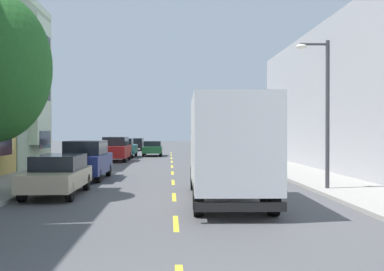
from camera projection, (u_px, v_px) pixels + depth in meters
name	position (u px, v px, depth m)	size (l,w,h in m)	color
ground_plane	(172.00, 164.00, 35.54)	(160.00, 160.00, 0.00)	#4C4C4F
sidewalk_left	(69.00, 165.00, 33.21)	(3.20, 120.00, 0.14)	#99968E
sidewalk_right	(273.00, 164.00, 33.87)	(3.20, 120.00, 0.14)	#99968E
lane_centerline_dashes	(172.00, 169.00, 30.05)	(0.14, 47.20, 0.01)	yellow
street_lamp	(323.00, 101.00, 19.09)	(1.35, 0.28, 5.86)	#38383D
delivery_box_truck	(228.00, 144.00, 16.26)	(2.62, 8.20, 3.49)	white
parked_suv_navy	(86.00, 160.00, 23.93)	(2.04, 4.84, 1.93)	navy
parked_wagon_black	(136.00, 144.00, 59.62)	(1.92, 4.74, 1.50)	black
parked_pickup_teal	(124.00, 148.00, 43.59)	(2.14, 5.35, 1.73)	#195B60
parked_wagon_champagne	(58.00, 174.00, 18.07)	(1.84, 4.71, 1.50)	tan
parked_suv_red	(116.00, 149.00, 38.11)	(2.07, 4.85, 1.93)	#AD1E1E
moving_forest_sedan	(153.00, 148.00, 46.12)	(1.80, 4.50, 1.43)	#194C28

